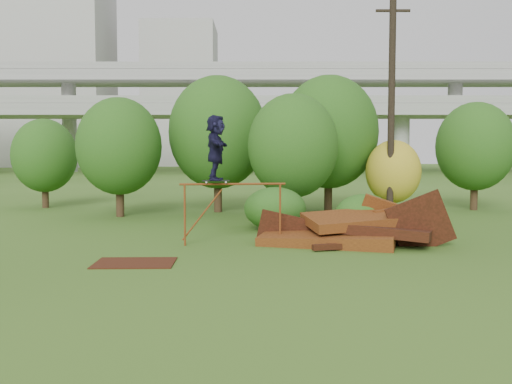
{
  "coord_description": "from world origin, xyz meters",
  "views": [
    {
      "loc": [
        -0.79,
        -14.28,
        2.74
      ],
      "look_at": [
        -0.8,
        2.0,
        1.6
      ],
      "focal_mm": 40.0,
      "sensor_mm": 36.0,
      "label": 1
    }
  ],
  "objects_px": {
    "skater": "(216,148)",
    "flat_plate": "(135,263)",
    "utility_pole": "(391,105)",
    "scrap_pile": "(349,231)"
  },
  "relations": [
    {
      "from": "skater",
      "to": "flat_plate",
      "type": "relative_size",
      "value": 0.98
    },
    {
      "from": "flat_plate",
      "to": "utility_pole",
      "type": "distance_m",
      "value": 13.85
    },
    {
      "from": "scrap_pile",
      "to": "flat_plate",
      "type": "height_order",
      "value": "scrap_pile"
    },
    {
      "from": "scrap_pile",
      "to": "skater",
      "type": "bearing_deg",
      "value": -175.22
    },
    {
      "from": "scrap_pile",
      "to": "flat_plate",
      "type": "xyz_separation_m",
      "value": [
        -5.79,
        -3.11,
        -0.36
      ]
    },
    {
      "from": "skater",
      "to": "flat_plate",
      "type": "distance_m",
      "value": 4.38
    },
    {
      "from": "flat_plate",
      "to": "utility_pole",
      "type": "bearing_deg",
      "value": 48.81
    },
    {
      "from": "scrap_pile",
      "to": "utility_pole",
      "type": "height_order",
      "value": "utility_pole"
    },
    {
      "from": "scrap_pile",
      "to": "utility_pole",
      "type": "relative_size",
      "value": 0.64
    },
    {
      "from": "scrap_pile",
      "to": "utility_pole",
      "type": "distance_m",
      "value": 8.44
    }
  ]
}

